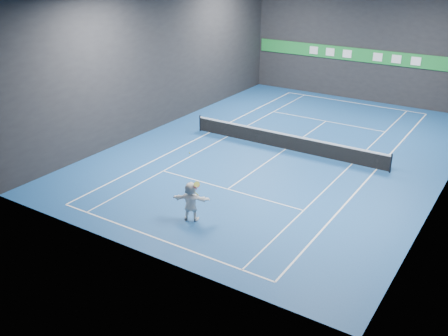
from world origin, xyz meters
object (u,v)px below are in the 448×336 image
Objects in this scene: tennis_ball at (190,153)px; tennis_racket at (197,186)px; player at (191,201)px; tennis_net at (286,141)px.

tennis_ball is 0.09× the size of tennis_racket.
player is 0.84m from tennis_racket.
tennis_net is (-0.12, 9.62, -2.51)m from tennis_ball.
tennis_racket is (0.57, -9.80, 1.14)m from tennis_net.
tennis_ball is (-0.16, 0.23, 2.15)m from player.
player is 0.14× the size of tennis_net.
tennis_ball is at bearing 158.50° from tennis_racket.
tennis_net is at bearing -112.32° from player.
tennis_racket is at bearing 165.31° from player.
tennis_racket is (0.29, 0.05, 0.78)m from player.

